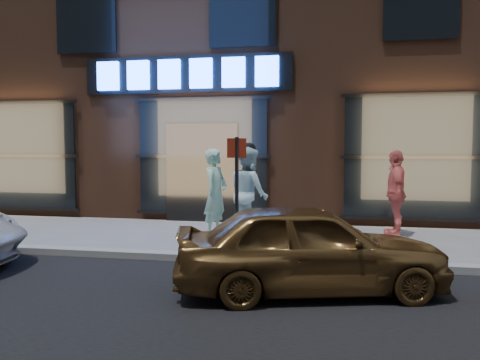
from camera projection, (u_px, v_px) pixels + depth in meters
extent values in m
plane|color=slate|center=(139.00, 258.00, 7.69)|extent=(90.00, 90.00, 0.00)
cube|color=gray|center=(139.00, 255.00, 7.68)|extent=(60.00, 0.25, 0.12)
cube|color=#54301E|center=(235.00, 49.00, 15.18)|extent=(30.00, 8.00, 10.00)
cube|color=black|center=(186.00, 74.00, 11.38)|extent=(5.20, 0.06, 0.90)
cube|color=black|center=(202.00, 173.00, 11.45)|extent=(1.80, 0.10, 2.40)
cube|color=#FFBF72|center=(20.00, 156.00, 12.40)|extent=(3.00, 0.04, 2.60)
cube|color=black|center=(19.00, 156.00, 12.36)|extent=(3.20, 0.06, 2.80)
cube|color=#FFBF72|center=(203.00, 156.00, 11.48)|extent=(3.00, 0.04, 2.60)
cube|color=black|center=(202.00, 156.00, 11.44)|extent=(3.20, 0.06, 2.80)
cube|color=#FFBF72|center=(417.00, 157.00, 10.55)|extent=(3.00, 0.04, 2.60)
cube|color=black|center=(417.00, 157.00, 10.51)|extent=(3.20, 0.06, 2.80)
cube|color=black|center=(86.00, 21.00, 11.76)|extent=(1.60, 0.06, 1.60)
cube|color=black|center=(242.00, 12.00, 11.02)|extent=(1.60, 0.06, 1.60)
cube|color=black|center=(421.00, 3.00, 10.28)|extent=(1.60, 0.06, 1.60)
cube|color=#2659FF|center=(108.00, 76.00, 11.68)|extent=(0.55, 0.12, 0.70)
cube|color=#2659FF|center=(138.00, 75.00, 11.54)|extent=(0.55, 0.12, 0.70)
cube|color=#2659FF|center=(169.00, 74.00, 11.39)|extent=(0.55, 0.12, 0.70)
cube|color=#2659FF|center=(201.00, 73.00, 11.24)|extent=(0.55, 0.12, 0.70)
cube|color=#2659FF|center=(234.00, 72.00, 11.09)|extent=(0.55, 0.12, 0.70)
cube|color=#2659FF|center=(267.00, 71.00, 10.94)|extent=(0.55, 0.12, 0.70)
imported|color=#B2EACE|center=(216.00, 193.00, 9.46)|extent=(0.57, 0.74, 1.79)
imported|color=white|center=(249.00, 193.00, 9.25)|extent=(1.05, 1.12, 1.83)
imported|color=#EE6D62|center=(396.00, 193.00, 9.66)|extent=(0.46, 1.05, 1.77)
imported|color=brown|center=(309.00, 247.00, 5.85)|extent=(3.59, 2.15, 1.14)
cylinder|color=#262628|center=(237.00, 198.00, 7.66)|extent=(0.06, 0.06, 1.99)
cube|color=#A42712|center=(237.00, 148.00, 7.60)|extent=(0.30, 0.15, 0.32)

